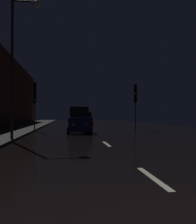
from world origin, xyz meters
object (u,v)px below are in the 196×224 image
Objects in this scene: car_distant_taillights at (86,119)px; traffic_light_far_left at (35,96)px; car_approaching_headlights at (79,121)px; traffic_light_far_right at (135,97)px; streetlamp_overhead at (20,49)px.

traffic_light_far_left is at bearing 159.62° from car_distant_taillights.
car_approaching_headlights is 18.18m from car_distant_taillights.
car_approaching_headlights reaches higher than car_distant_taillights.
traffic_light_far_right is 1.06× the size of car_approaching_headlights.
traffic_light_far_right is 14.37m from streetlamp_overhead.
traffic_light_far_right is 7.41m from car_approaching_headlights.
traffic_light_far_left is at bearing -67.21° from traffic_light_far_right.
car_approaching_headlights is (-6.17, -3.32, -2.44)m from traffic_light_far_right.
traffic_light_far_left is 1.02× the size of car_approaching_headlights.
traffic_light_far_left is 0.55× the size of streetlamp_overhead.
traffic_light_far_left reaches higher than car_approaching_headlights.
traffic_light_far_left is 17.89m from car_distant_taillights.
streetlamp_overhead reaches higher than car_approaching_headlights.
car_distant_taillights is at bearing 148.53° from traffic_light_far_left.
streetlamp_overhead is 2.07× the size of car_distant_taillights.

